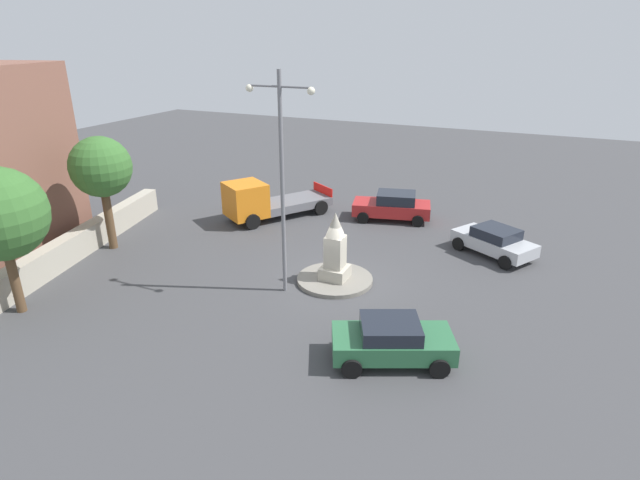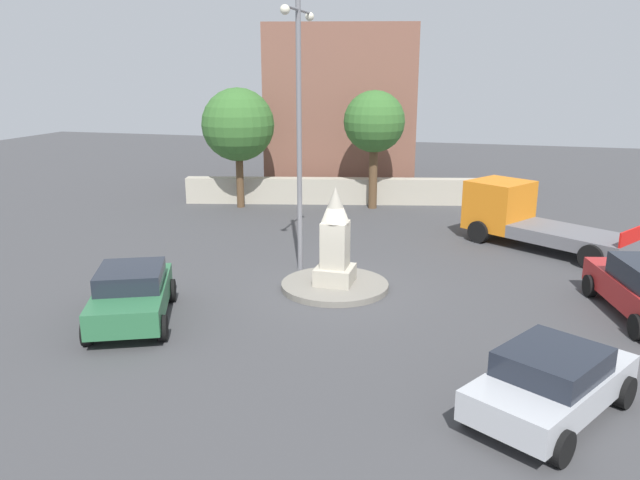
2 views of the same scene
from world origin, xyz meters
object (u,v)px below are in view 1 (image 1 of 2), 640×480
car_silver_approaching (494,241)px  car_red_parked_left (393,206)px  car_green_waiting (392,340)px  streetlamp (282,169)px  tree_mid_cluster (101,168)px  truck_orange_parked_right (264,201)px  monument (335,249)px

car_silver_approaching → car_red_parked_left: (-5.81, 2.89, 0.09)m
car_green_waiting → car_red_parked_left: (-3.81, 13.02, 0.06)m
streetlamp → tree_mid_cluster: size_ratio=1.58×
car_green_waiting → truck_orange_parked_right: 14.54m
car_red_parked_left → tree_mid_cluster: size_ratio=0.84×
monument → car_silver_approaching: bearing=44.2°
streetlamp → car_silver_approaching: 11.20m
truck_orange_parked_right → streetlamp: bearing=-54.9°
car_red_parked_left → truck_orange_parked_right: size_ratio=0.74×
car_red_parked_left → tree_mid_cluster: bearing=-140.1°
streetlamp → car_red_parked_left: size_ratio=1.89×
streetlamp → car_silver_approaching: bearing=44.4°
monument → tree_mid_cluster: 11.70m
monument → car_red_parked_left: bearing=90.0°
car_red_parked_left → streetlamp: bearing=-98.8°
car_silver_approaching → truck_orange_parked_right: 12.44m
monument → car_silver_approaching: 8.14m
car_red_parked_left → truck_orange_parked_right: bearing=-156.4°
streetlamp → car_red_parked_left: 11.09m
car_green_waiting → car_silver_approaching: (2.01, 10.13, -0.03)m
monument → car_red_parked_left: size_ratio=0.64×
car_silver_approaching → streetlamp: bearing=-135.6°
car_silver_approaching → truck_orange_parked_right: (-12.43, 0.00, 0.34)m
car_silver_approaching → car_red_parked_left: car_red_parked_left is taller
truck_orange_parked_right → car_green_waiting: bearing=-44.2°
truck_orange_parked_right → car_red_parked_left: bearing=23.6°
streetlamp → car_silver_approaching: size_ratio=2.09×
monument → tree_mid_cluster: (-11.38, -0.99, 2.50)m
car_silver_approaching → truck_orange_parked_right: size_ratio=0.67×
monument → streetlamp: streetlamp is taller
monument → car_green_waiting: monument is taller
car_green_waiting → truck_orange_parked_right: bearing=135.8°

